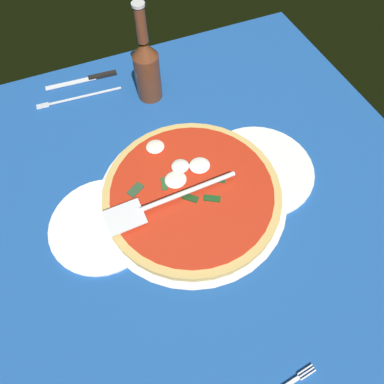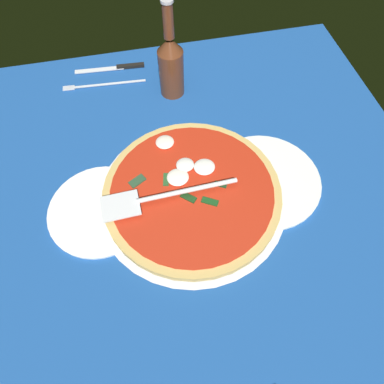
# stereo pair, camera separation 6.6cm
# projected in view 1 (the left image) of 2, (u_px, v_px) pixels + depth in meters

# --- Properties ---
(ground_plane) EXTENTS (1.06, 1.06, 0.01)m
(ground_plane) POSITION_uv_depth(u_px,v_px,m) (191.00, 208.00, 0.70)
(ground_plane) COLOR #1A4892
(pizza_pan) EXTENTS (0.40, 0.40, 0.01)m
(pizza_pan) POSITION_uv_depth(u_px,v_px,m) (192.00, 195.00, 0.71)
(pizza_pan) COLOR silver
(pizza_pan) RESTS_ON ground_plane
(dinner_plate_left) EXTENTS (0.21, 0.21, 0.01)m
(dinner_plate_left) POSITION_uv_depth(u_px,v_px,m) (103.00, 225.00, 0.67)
(dinner_plate_left) COLOR white
(dinner_plate_left) RESTS_ON ground_plane
(dinner_plate_right) EXTENTS (0.24, 0.24, 0.01)m
(dinner_plate_right) POSITION_uv_depth(u_px,v_px,m) (259.00, 169.00, 0.74)
(dinner_plate_right) COLOR white
(dinner_plate_right) RESTS_ON ground_plane
(pizza) EXTENTS (0.37, 0.37, 0.03)m
(pizza) POSITION_uv_depth(u_px,v_px,m) (192.00, 191.00, 0.70)
(pizza) COLOR tan
(pizza) RESTS_ON pizza_pan
(pizza_server) EXTENTS (0.28, 0.06, 0.01)m
(pizza_server) POSITION_uv_depth(u_px,v_px,m) (166.00, 200.00, 0.66)
(pizza_server) COLOR silver
(pizza_server) RESTS_ON pizza
(place_setting_far) EXTENTS (0.23, 0.15, 0.01)m
(place_setting_far) POSITION_uv_depth(u_px,v_px,m) (84.00, 89.00, 0.88)
(place_setting_far) COLOR white
(place_setting_far) RESTS_ON ground_plane
(beer_bottle) EXTENTS (0.06, 0.06, 0.24)m
(beer_bottle) POSITION_uv_depth(u_px,v_px,m) (147.00, 68.00, 0.79)
(beer_bottle) COLOR #5A2E1A
(beer_bottle) RESTS_ON ground_plane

